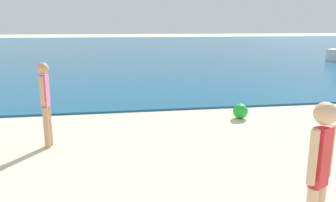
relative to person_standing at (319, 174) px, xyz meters
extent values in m
cube|color=#14567F|center=(-1.42, 36.36, -0.95)|extent=(160.00, 60.00, 0.06)
cube|color=red|center=(0.00, 0.00, 0.18)|extent=(0.23, 0.20, 0.63)
sphere|color=#DDAD84|center=(0.00, 0.00, 0.63)|extent=(0.23, 0.23, 0.23)
cylinder|color=#DDAD84|center=(0.14, 0.07, 0.22)|extent=(0.08, 0.08, 0.56)
cylinder|color=#DDAD84|center=(-0.14, -0.07, 0.22)|extent=(0.08, 0.08, 0.56)
cylinder|color=tan|center=(-3.37, 3.99, -0.55)|extent=(0.11, 0.11, 0.85)
cylinder|color=tan|center=(-3.39, 3.84, -0.55)|extent=(0.11, 0.11, 0.85)
cube|color=pink|center=(-3.38, 3.92, 0.19)|extent=(0.15, 0.21, 0.64)
sphere|color=tan|center=(-3.38, 3.92, 0.64)|extent=(0.23, 0.23, 0.23)
cylinder|color=tan|center=(-3.36, 4.07, 0.23)|extent=(0.08, 0.08, 0.57)
cylinder|color=tan|center=(-3.41, 3.76, 0.23)|extent=(0.08, 0.08, 0.57)
sphere|color=green|center=(1.29, 5.25, -0.78)|extent=(0.40, 0.40, 0.40)
camera|label=1|loc=(-2.00, -2.75, 1.46)|focal=34.89mm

